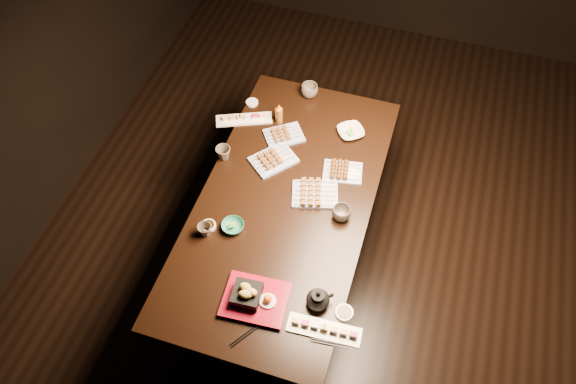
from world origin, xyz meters
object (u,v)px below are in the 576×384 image
object	(u,v)px
yakitori_plate_center	(273,157)
yakitori_plate_right	(315,192)
edamame_bowl_cream	(351,132)
teacup_mid_right	(341,213)
edamame_bowl_green	(233,226)
teacup_near_left	(205,230)
sushi_platter_near	(324,328)
sushi_platter_far	(244,118)
teapot	(318,298)
condiment_bottle	(279,113)
tempura_tray	(255,296)
teacup_far_right	(309,90)
yakitori_plate_left	(284,133)
dining_table	(285,239)
teacup_far_left	(223,153)

from	to	relation	value
yakitori_plate_center	yakitori_plate_right	distance (m)	0.33
edamame_bowl_cream	teacup_mid_right	bearing A→B (deg)	-81.04
edamame_bowl_green	teacup_near_left	xyz separation A→B (m)	(-0.12, -0.07, 0.02)
sushi_platter_near	yakitori_plate_center	xyz separation A→B (m)	(-0.54, 0.88, 0.01)
sushi_platter_far	teapot	bearing A→B (deg)	102.92
yakitori_plate_center	edamame_bowl_cream	size ratio (longest dim) A/B	1.63
edamame_bowl_cream	condiment_bottle	bearing A→B (deg)	-176.48
edamame_bowl_green	teacup_near_left	distance (m)	0.14
teacup_mid_right	sushi_platter_near	bearing A→B (deg)	-82.71
sushi_platter_near	tempura_tray	world-z (taller)	tempura_tray
sushi_platter_near	yakitori_plate_right	size ratio (longest dim) A/B	1.40
sushi_platter_near	teacup_far_right	size ratio (longest dim) A/B	3.26
sushi_platter_far	tempura_tray	xyz separation A→B (m)	(0.46, -1.09, 0.03)
yakitori_plate_center	teapot	bearing A→B (deg)	-108.30
teacup_near_left	yakitori_plate_center	bearing A→B (deg)	72.45
yakitori_plate_left	teacup_mid_right	distance (m)	0.64
tempura_tray	teapot	bearing A→B (deg)	10.91
yakitori_plate_left	condiment_bottle	world-z (taller)	condiment_bottle
teapot	teacup_far_right	bearing A→B (deg)	76.91
sushi_platter_near	sushi_platter_far	size ratio (longest dim) A/B	1.03
yakitori_plate_center	tempura_tray	size ratio (longest dim) A/B	0.80
yakitori_plate_right	teapot	distance (m)	0.63
teacup_near_left	condiment_bottle	bearing A→B (deg)	82.49
edamame_bowl_green	teacup_mid_right	size ratio (longest dim) A/B	1.19
dining_table	tempura_tray	distance (m)	0.73
teacup_near_left	teacup_mid_right	bearing A→B (deg)	25.69
yakitori_plate_center	tempura_tray	world-z (taller)	tempura_tray
teacup_mid_right	teapot	bearing A→B (deg)	-88.20
teacup_near_left	teapot	size ratio (longest dim) A/B	0.56
teacup_near_left	teacup_far_right	distance (m)	1.15
edamame_bowl_cream	teacup_near_left	bearing A→B (deg)	-121.33
teacup_mid_right	teacup_far_left	xyz separation A→B (m)	(-0.73, 0.20, 0.00)
edamame_bowl_cream	teacup_near_left	xyz separation A→B (m)	(-0.54, -0.89, 0.02)
condiment_bottle	edamame_bowl_green	bearing A→B (deg)	-89.37
dining_table	teacup_mid_right	xyz separation A→B (m)	(0.31, -0.01, 0.41)
yakitori_plate_left	edamame_bowl_cream	size ratio (longest dim) A/B	1.46
sushi_platter_near	tempura_tray	size ratio (longest dim) A/B	1.13
yakitori_plate_center	yakitori_plate_left	world-z (taller)	yakitori_plate_center
sushi_platter_far	edamame_bowl_green	distance (m)	0.77
condiment_bottle	teapot	bearing A→B (deg)	-63.27
teacup_near_left	teacup_mid_right	distance (m)	0.70
sushi_platter_near	edamame_bowl_green	world-z (taller)	sushi_platter_near
yakitori_plate_right	yakitori_plate_left	world-z (taller)	yakitori_plate_right
yakitori_plate_right	condiment_bottle	world-z (taller)	condiment_bottle
sushi_platter_near	yakitori_plate_left	size ratio (longest dim) A/B	1.57
teacup_far_right	condiment_bottle	world-z (taller)	condiment_bottle
sushi_platter_far	edamame_bowl_green	xyz separation A→B (m)	(0.21, -0.74, -0.00)
yakitori_plate_right	edamame_bowl_green	distance (m)	0.47
teacup_far_right	edamame_bowl_green	bearing A→B (deg)	-95.47
edamame_bowl_green	teacup_mid_right	world-z (taller)	teacup_mid_right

